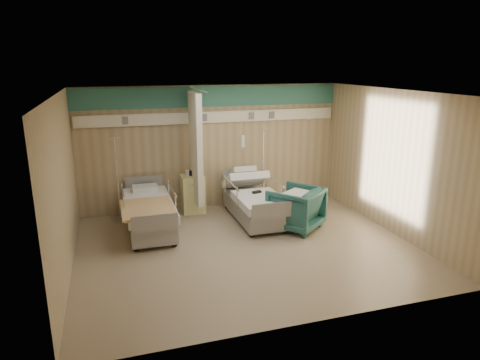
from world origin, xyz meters
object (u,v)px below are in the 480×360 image
object	(u,v)px
iv_stand_left	(120,205)
bedside_cabinet	(193,194)
iv_stand_right	(262,190)
bed_right	(254,206)
bed_left	(150,216)
visitor_armchair	(296,208)

from	to	relation	value
iv_stand_left	bedside_cabinet	bearing A→B (deg)	5.96
iv_stand_right	bed_right	bearing A→B (deg)	-120.88
bed_left	visitor_armchair	size ratio (longest dim) A/B	2.27
bed_left	visitor_armchair	xyz separation A→B (m)	(2.85, -0.72, 0.12)
bed_left	visitor_armchair	world-z (taller)	visitor_armchair
bedside_cabinet	iv_stand_right	size ratio (longest dim) A/B	0.46
bed_right	bed_left	world-z (taller)	same
bed_left	bedside_cabinet	xyz separation A→B (m)	(1.05, 0.90, 0.11)
bedside_cabinet	visitor_armchair	xyz separation A→B (m)	(1.80, -1.62, 0.01)
bed_left	iv_stand_left	world-z (taller)	iv_stand_left
bed_left	bedside_cabinet	world-z (taller)	bedside_cabinet
bedside_cabinet	iv_stand_left	world-z (taller)	iv_stand_left
iv_stand_left	iv_stand_right	bearing A→B (deg)	1.82
bedside_cabinet	visitor_armchair	world-z (taller)	visitor_armchair
bed_right	iv_stand_right	distance (m)	0.98
bed_right	bed_left	distance (m)	2.20
visitor_armchair	iv_stand_left	size ratio (longest dim) A/B	0.52
bedside_cabinet	iv_stand_left	size ratio (longest dim) A/B	0.47
visitor_armchair	iv_stand_right	distance (m)	1.56
visitor_armchair	iv_stand_right	size ratio (longest dim) A/B	0.52
bed_right	iv_stand_right	bearing A→B (deg)	59.12
bedside_cabinet	iv_stand_right	world-z (taller)	iv_stand_right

